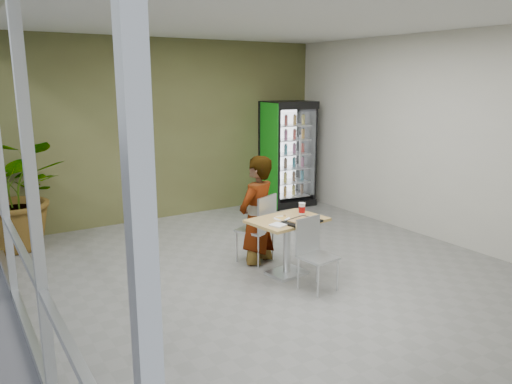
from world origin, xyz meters
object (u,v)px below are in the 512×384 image
chair_near (313,248)px  cafeteria_tray (302,222)px  seated_woman (257,221)px  chair_far (261,223)px  potted_plant (18,194)px  dining_table (287,235)px  soda_cup (302,209)px  beverage_fridge (288,154)px

chair_near → cafeteria_tray: bearing=75.1°
seated_woman → chair_far: bearing=109.7°
potted_plant → dining_table: bearing=-46.9°
soda_cup → cafeteria_tray: soda_cup is taller
chair_near → potted_plant: 4.47m
chair_far → potted_plant: 3.65m
chair_far → chair_near: bearing=70.2°
beverage_fridge → seated_woman: bearing=-127.8°
seated_woman → soda_cup: bearing=103.3°
dining_table → cafeteria_tray: (0.05, -0.24, 0.23)m
soda_cup → beverage_fridge: beverage_fridge is taller
cafeteria_tray → seated_woman: bearing=99.8°
dining_table → chair_near: size_ratio=1.16×
beverage_fridge → chair_near: bearing=-116.3°
dining_table → potted_plant: size_ratio=0.61×
cafeteria_tray → beverage_fridge: beverage_fridge is taller
chair_far → seated_woman: bearing=-70.3°
dining_table → seated_woman: 0.60m
cafeteria_tray → dining_table: bearing=101.2°
cafeteria_tray → beverage_fridge: bearing=56.8°
chair_far → potted_plant: potted_plant is taller
chair_far → cafeteria_tray: 0.82m
dining_table → chair_far: bearing=95.8°
soda_cup → cafeteria_tray: (-0.24, -0.31, -0.06)m
chair_near → soda_cup: size_ratio=5.57×
cafeteria_tray → potted_plant: (-2.82, 3.21, 0.08)m
soda_cup → beverage_fridge: 3.54m
chair_near → beverage_fridge: 4.21m
dining_table → potted_plant: 4.07m
seated_woman → soda_cup: (0.38, -0.51, 0.23)m
beverage_fridge → potted_plant: beverage_fridge is taller
beverage_fridge → soda_cup: bearing=-117.5°
chair_far → chair_near: chair_far is taller
soda_cup → seated_woman: bearing=126.6°
dining_table → chair_near: bearing=-89.0°
potted_plant → seated_woman: bearing=-41.6°
seated_woman → potted_plant: potted_plant is taller
dining_table → cafeteria_tray: bearing=-78.8°
dining_table → cafeteria_tray: size_ratio=2.24×
seated_woman → beverage_fridge: bearing=-156.3°
beverage_fridge → potted_plant: size_ratio=1.24×
dining_table → beverage_fridge: size_ratio=0.49×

